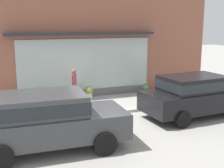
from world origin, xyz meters
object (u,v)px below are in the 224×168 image
fire_hydrant (59,99)px  potted_plant_window_right (89,92)px  potted_plant_low_front (15,96)px  potted_plant_window_left (41,95)px  pedestrian_with_handbag (74,84)px  potted_plant_by_entrance (145,89)px  parked_car_dark_gray (47,118)px  parked_car_black (195,94)px

fire_hydrant → potted_plant_window_right: size_ratio=1.37×
potted_plant_low_front → potted_plant_window_left: bearing=4.8°
pedestrian_with_handbag → potted_plant_by_entrance: 3.96m
potted_plant_by_entrance → potted_plant_window_left: 5.29m
parked_car_dark_gray → parked_car_black: bearing=12.6°
parked_car_black → potted_plant_low_front: bearing=144.3°
pedestrian_with_handbag → potted_plant_window_left: 1.72m
parked_car_dark_gray → potted_plant_window_left: parked_car_dark_gray is taller
pedestrian_with_handbag → potted_plant_by_entrance: pedestrian_with_handbag is taller
fire_hydrant → pedestrian_with_handbag: (0.81, 0.60, 0.48)m
fire_hydrant → potted_plant_window_left: (-0.61, 1.40, -0.09)m
potted_plant_by_entrance → potted_plant_window_left: size_ratio=0.76×
fire_hydrant → pedestrian_with_handbag: bearing=36.9°
parked_car_black → potted_plant_low_front: (-6.66, 4.09, -0.50)m
potted_plant_by_entrance → potted_plant_window_right: size_ratio=0.86×
potted_plant_by_entrance → pedestrian_with_handbag: bearing=-171.7°
pedestrian_with_handbag → potted_plant_low_front: (-2.58, 0.70, -0.52)m
pedestrian_with_handbag → parked_car_black: 5.30m
potted_plant_low_front → potted_plant_window_right: potted_plant_low_front is taller
fire_hydrant → parked_car_black: bearing=-29.7°
fire_hydrant → potted_plant_low_front: 2.20m
potted_plant_low_front → parked_car_black: bearing=-31.6°
potted_plant_window_left → fire_hydrant: bearing=-66.6°
fire_hydrant → parked_car_dark_gray: size_ratio=0.21×
pedestrian_with_handbag → potted_plant_window_left: pedestrian_with_handbag is taller
fire_hydrant → potted_plant_by_entrance: fire_hydrant is taller
potted_plant_by_entrance → potted_plant_low_front: 6.45m
pedestrian_with_handbag → potted_plant_window_right: bearing=-47.7°
potted_plant_by_entrance → parked_car_dark_gray: bearing=-138.5°
pedestrian_with_handbag → parked_car_dark_gray: size_ratio=0.36×
potted_plant_window_right → potted_plant_by_entrance: bearing=0.8°
fire_hydrant → potted_plant_window_right: (1.64, 1.12, -0.08)m
pedestrian_with_handbag → parked_car_dark_gray: bearing=168.0°
fire_hydrant → potted_plant_by_entrance: size_ratio=1.59×
pedestrian_with_handbag → potted_plant_by_entrance: (3.87, 0.56, -0.63)m
parked_car_black → potted_plant_by_entrance: (-0.20, 3.95, -0.61)m
parked_car_black → potted_plant_window_right: bearing=125.6°
fire_hydrant → parked_car_dark_gray: parked_car_dark_gray is taller
potted_plant_by_entrance → potted_plant_window_left: potted_plant_window_left is taller
pedestrian_with_handbag → parked_car_dark_gray: (-1.87, -4.53, 0.02)m
parked_car_dark_gray → fire_hydrant: bearing=76.6°
parked_car_black → potted_plant_window_right: parked_car_black is taller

